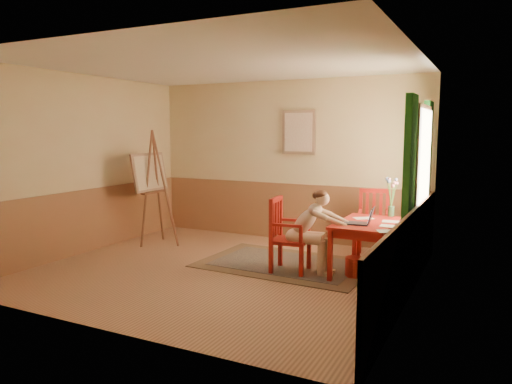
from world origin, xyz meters
The scene contains 14 objects.
room centered at (0.00, 0.00, 1.40)m, with size 5.04×4.54×2.84m.
wainscot centered at (0.00, 0.80, 0.50)m, with size 5.00×4.50×1.00m.
window centered at (2.42, 1.10, 1.35)m, with size 0.12×2.01×2.20m.
wall_portrait centered at (0.25, 2.20, 1.90)m, with size 0.60×0.05×0.76m.
rug centered at (0.66, 0.68, 0.01)m, with size 2.46×1.69×0.02m.
table centered at (1.82, 0.71, 0.63)m, with size 0.75×1.22×0.72m.
chair_left centered at (0.82, 0.35, 0.51)m, with size 0.51×0.49×1.03m.
chair_back centered at (1.69, 1.69, 0.52)m, with size 0.54×0.56×1.03m.
figure centered at (1.15, 0.39, 0.64)m, with size 0.87×0.40×1.15m.
laptop centered at (1.80, 0.50, 0.77)m, with size 0.40×0.26×0.23m.
papers centered at (2.05, 0.64, 0.72)m, with size 0.80×1.03×0.00m.
vase centered at (2.02, 1.29, 0.98)m, with size 0.20×0.29×0.56m.
wastebasket centered at (1.72, 0.53, 0.13)m, with size 0.25×0.25×0.27m, color #AC3127.
easel centered at (-1.90, 0.89, 1.15)m, with size 0.66×0.86×1.94m.
Camera 1 is at (3.31, -5.60, 1.92)m, focal length 33.83 mm.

